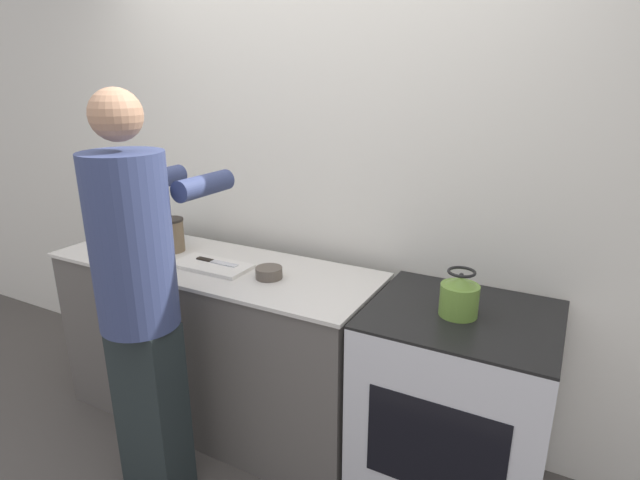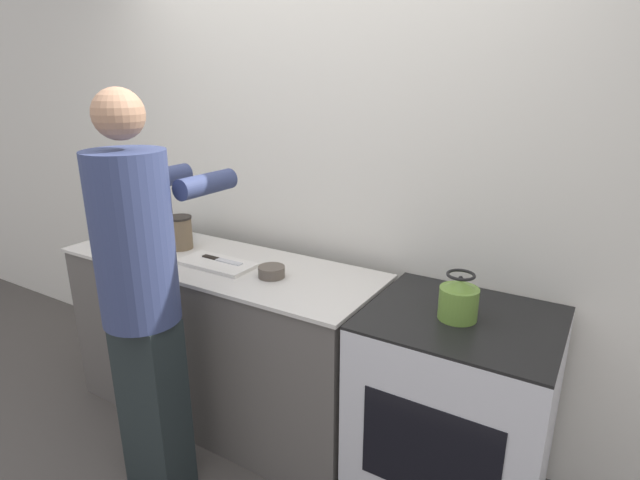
{
  "view_description": "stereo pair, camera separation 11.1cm",
  "coord_description": "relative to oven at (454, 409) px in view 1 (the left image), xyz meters",
  "views": [
    {
      "loc": [
        1.22,
        -1.55,
        1.82
      ],
      "look_at": [
        0.29,
        0.2,
        1.17
      ],
      "focal_mm": 28.0,
      "sensor_mm": 36.0,
      "label": 1
    },
    {
      "loc": [
        1.31,
        -1.5,
        1.82
      ],
      "look_at": [
        0.29,
        0.2,
        1.17
      ],
      "focal_mm": 28.0,
      "sensor_mm": 36.0,
      "label": 2
    }
  ],
  "objects": [
    {
      "name": "bowl_mixing",
      "position": [
        -1.73,
        0.13,
        0.5
      ],
      "size": [
        0.19,
        0.19,
        0.06
      ],
      "color": "#426684",
      "rests_on": "counter"
    },
    {
      "name": "wall_back",
      "position": [
        -0.87,
        0.39,
        0.84
      ],
      "size": [
        8.0,
        0.05,
        2.6
      ],
      "color": "silver",
      "rests_on": "ground_plane"
    },
    {
      "name": "oven",
      "position": [
        0.0,
        0.0,
        0.0
      ],
      "size": [
        0.75,
        0.65,
        0.92
      ],
      "color": "silver",
      "rests_on": "ground_plane"
    },
    {
      "name": "ground_plane",
      "position": [
        -0.87,
        -0.33,
        -0.46
      ],
      "size": [
        12.0,
        12.0,
        0.0
      ],
      "primitive_type": "plane",
      "color": "#4C4742"
    },
    {
      "name": "knife",
      "position": [
        -1.22,
        -0.06,
        0.48
      ],
      "size": [
        0.25,
        0.04,
        0.01
      ],
      "rotation": [
        0.0,
        0.0,
        -0.01
      ],
      "color": "silver",
      "rests_on": "cutting_board"
    },
    {
      "name": "person",
      "position": [
        -1.18,
        -0.58,
        0.52
      ],
      "size": [
        0.36,
        0.6,
        1.79
      ],
      "color": "#1F2828",
      "rests_on": "ground_plane"
    },
    {
      "name": "canister_jar",
      "position": [
        -1.57,
        0.01,
        0.56
      ],
      "size": [
        0.14,
        0.14,
        0.18
      ],
      "color": "#756047",
      "rests_on": "counter"
    },
    {
      "name": "kettle",
      "position": [
        -0.02,
        -0.03,
        0.54
      ],
      "size": [
        0.15,
        0.15,
        0.19
      ],
      "color": "olive",
      "rests_on": "oven"
    },
    {
      "name": "cutting_board",
      "position": [
        -1.22,
        -0.08,
        0.47
      ],
      "size": [
        0.4,
        0.19,
        0.02
      ],
      "color": "silver",
      "rests_on": "counter"
    },
    {
      "name": "counter",
      "position": [
        -1.26,
        -0.04,
        0.0
      ],
      "size": [
        1.75,
        0.6,
        0.92
      ],
      "color": "#5B5651",
      "rests_on": "ground_plane"
    },
    {
      "name": "bowl_prep",
      "position": [
        -0.89,
        -0.07,
        0.49
      ],
      "size": [
        0.13,
        0.13,
        0.05
      ],
      "color": "brown",
      "rests_on": "counter"
    }
  ]
}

